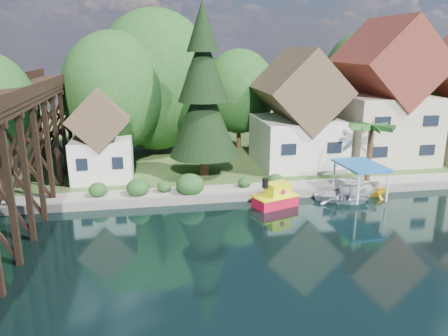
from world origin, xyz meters
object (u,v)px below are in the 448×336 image
Objects in this scene: house_left at (298,117)px; boat_yellow at (375,188)px; boat_canopy at (359,184)px; shed at (101,140)px; boat_white_a at (341,196)px; tugboat at (276,197)px; conifer at (203,95)px; palm_tree at (372,129)px; trestle_bridge at (3,150)px; house_center at (384,101)px.

house_left is 10.53m from boat_yellow.
shed is at bearing 159.46° from boat_canopy.
boat_white_a is 0.91× the size of boat_canopy.
conifer is at bearing 121.03° from tugboat.
palm_tree is 10.49m from tugboat.
shed reaches higher than tugboat.
house_left is 0.75× the size of conifer.
trestle_bridge is 10.79× the size of boat_white_a.
shed is at bearing 95.41° from boat_white_a.
house_center is at bearing 3.18° from house_left.
trestle_bridge is 16.36m from conifer.
palm_tree reaches higher than boat_canopy.
tugboat is (-13.83, -10.09, -5.71)m from house_center.
palm_tree is (-4.82, -6.88, -1.39)m from house_center.
palm_tree is 1.15× the size of boat_canopy.
trestle_bridge reaches higher than shed.
trestle_bridge reaches higher than palm_tree.
conifer is at bearing 67.41° from boat_yellow.
tugboat is at bearing -160.39° from palm_tree.
tugboat is 0.82× the size of boat_canopy.
boat_canopy is (-6.90, -9.53, -5.22)m from house_center.
boat_yellow is (3.19, 0.67, 0.21)m from boat_white_a.
boat_canopy is 1.67m from boat_yellow.
house_left is 9.84m from conifer.
house_center reaches higher than trestle_bridge.
shed is 1.51× the size of palm_tree.
house_center is at bearing -11.87° from boat_white_a.
trestle_bridge is 4.01× the size of house_left.
house_left reaches higher than trestle_bridge.
boat_white_a is (5.30, 0.13, -0.28)m from tugboat.
conifer reaches higher than palm_tree.
boat_canopy reaches higher than boat_white_a.
house_center is at bearing -25.57° from boat_yellow.
trestle_bridge is 18.79m from tugboat.
shed reaches higher than boat_yellow.
boat_white_a is (0.46, -9.46, -4.71)m from house_left.
conifer is at bearing 82.09° from boat_white_a.
palm_tree is 5.03m from boat_yellow.
house_left is at bearing 13.48° from conifer.
house_left is 10.08m from boat_canopy.
house_center reaches higher than palm_tree.
shed is at bearing 61.81° from trestle_bridge.
palm_tree is at bearing -56.78° from house_left.
trestle_bridge reaches higher than tugboat.
house_left is at bearing 26.93° from boat_yellow.
palm_tree is 1.41× the size of tugboat.
house_left reaches higher than boat_white_a.
shed is 23.07m from boat_yellow.
house_left is 0.79× the size of house_center.
conifer is (-18.27, -2.72, 1.17)m from house_center.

